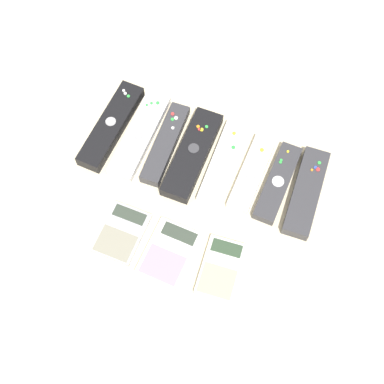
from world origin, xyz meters
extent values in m
plane|color=beige|center=(0.00, 0.00, 0.00)|extent=(3.00, 3.00, 0.00)
cube|color=black|center=(-0.22, 0.14, 0.01)|extent=(0.07, 0.22, 0.03)
cylinder|color=#99999E|center=(-0.22, 0.14, 0.03)|extent=(0.02, 0.02, 0.00)
cylinder|color=silver|center=(-0.22, 0.22, 0.03)|extent=(0.01, 0.01, 0.00)
cylinder|color=silver|center=(-0.22, 0.21, 0.03)|extent=(0.01, 0.01, 0.00)
cylinder|color=green|center=(-0.21, 0.21, 0.03)|extent=(0.01, 0.01, 0.00)
cube|color=silver|center=(-0.15, 0.14, 0.01)|extent=(0.06, 0.22, 0.02)
cylinder|color=#99999E|center=(-0.15, 0.13, 0.02)|extent=(0.02, 0.02, 0.00)
cylinder|color=green|center=(-0.16, 0.21, 0.02)|extent=(0.01, 0.01, 0.00)
cylinder|color=green|center=(-0.14, 0.22, 0.02)|extent=(0.01, 0.01, 0.00)
cylinder|color=green|center=(-0.16, 0.22, 0.02)|extent=(0.01, 0.01, 0.00)
cube|color=#333338|center=(-0.09, 0.14, 0.01)|extent=(0.04, 0.20, 0.02)
cylinder|color=silver|center=(-0.09, 0.20, 0.02)|extent=(0.01, 0.01, 0.00)
cylinder|color=red|center=(-0.10, 0.20, 0.02)|extent=(0.01, 0.01, 0.00)
cylinder|color=silver|center=(-0.09, 0.17, 0.02)|extent=(0.01, 0.01, 0.00)
cylinder|color=green|center=(-0.10, 0.19, 0.02)|extent=(0.01, 0.01, 0.00)
cube|color=black|center=(-0.03, 0.13, 0.01)|extent=(0.06, 0.21, 0.03)
cylinder|color=#38383D|center=(-0.03, 0.14, 0.03)|extent=(0.02, 0.02, 0.00)
cylinder|color=green|center=(-0.02, 0.20, 0.03)|extent=(0.01, 0.01, 0.00)
cylinder|color=red|center=(-0.03, 0.18, 0.03)|extent=(0.01, 0.01, 0.00)
cylinder|color=yellow|center=(-0.03, 0.19, 0.03)|extent=(0.01, 0.01, 0.00)
cylinder|color=orange|center=(-0.04, 0.19, 0.03)|extent=(0.01, 0.01, 0.00)
cube|color=white|center=(0.04, 0.14, 0.01)|extent=(0.05, 0.20, 0.02)
cylinder|color=#99999E|center=(0.04, 0.12, 0.02)|extent=(0.03, 0.03, 0.00)
cylinder|color=green|center=(0.05, 0.17, 0.02)|extent=(0.01, 0.01, 0.00)
cylinder|color=yellow|center=(0.04, 0.21, 0.02)|extent=(0.01, 0.01, 0.00)
cube|color=silver|center=(0.10, 0.13, 0.01)|extent=(0.05, 0.18, 0.02)
cylinder|color=#99999E|center=(0.10, 0.12, 0.02)|extent=(0.02, 0.02, 0.00)
cylinder|color=silver|center=(0.11, 0.18, 0.02)|extent=(0.01, 0.01, 0.00)
cylinder|color=yellow|center=(0.10, 0.19, 0.02)|extent=(0.01, 0.01, 0.00)
cube|color=#333338|center=(0.16, 0.13, 0.01)|extent=(0.05, 0.18, 0.02)
cylinder|color=silver|center=(0.16, 0.13, 0.02)|extent=(0.02, 0.02, 0.00)
cylinder|color=green|center=(0.15, 0.18, 0.02)|extent=(0.01, 0.01, 0.00)
cylinder|color=yellow|center=(0.16, 0.20, 0.02)|extent=(0.01, 0.01, 0.00)
cylinder|color=green|center=(0.15, 0.17, 0.02)|extent=(0.01, 0.01, 0.00)
cube|color=#333338|center=(0.22, 0.13, 0.01)|extent=(0.06, 0.20, 0.02)
cylinder|color=blue|center=(0.22, 0.18, 0.03)|extent=(0.01, 0.01, 0.00)
cylinder|color=orange|center=(0.21, 0.17, 0.03)|extent=(0.01, 0.01, 0.00)
cylinder|color=red|center=(0.23, 0.18, 0.03)|extent=(0.01, 0.01, 0.00)
cylinder|color=green|center=(0.22, 0.19, 0.03)|extent=(0.01, 0.01, 0.00)
cube|color=#B2B2B7|center=(-0.10, -0.08, 0.01)|extent=(0.09, 0.12, 0.01)
cube|color=#333D33|center=(-0.10, -0.04, 0.01)|extent=(0.07, 0.03, 0.00)
cube|color=gray|center=(-0.10, -0.11, 0.01)|extent=(0.08, 0.06, 0.00)
cube|color=silver|center=(0.00, -0.09, 0.01)|extent=(0.09, 0.13, 0.01)
cube|color=#333D33|center=(0.01, -0.04, 0.01)|extent=(0.07, 0.03, 0.00)
cube|color=#9C86A0|center=(0.00, -0.11, 0.01)|extent=(0.08, 0.07, 0.00)
cube|color=silver|center=(0.11, -0.08, 0.01)|extent=(0.08, 0.12, 0.01)
cube|color=#2D422D|center=(0.10, -0.04, 0.01)|extent=(0.06, 0.03, 0.00)
cube|color=tan|center=(0.11, -0.11, 0.01)|extent=(0.07, 0.06, 0.00)
camera|label=1|loc=(0.16, -0.38, 0.99)|focal=50.00mm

